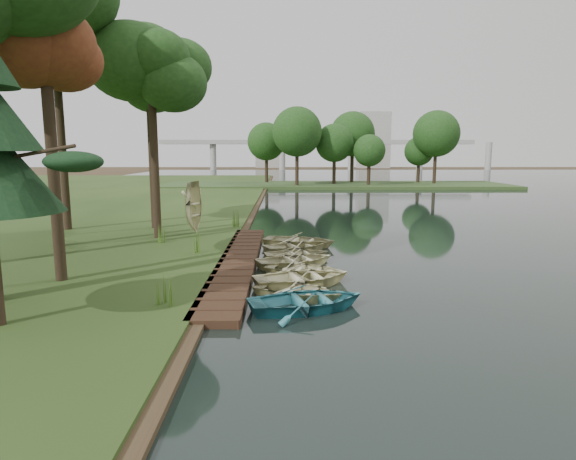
{
  "coord_description": "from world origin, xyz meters",
  "views": [
    {
      "loc": [
        0.42,
        -20.79,
        4.91
      ],
      "look_at": [
        0.61,
        -0.31,
        1.62
      ],
      "focal_mm": 30.0,
      "sensor_mm": 36.0,
      "label": 1
    }
  ],
  "objects_px": {
    "rowboat_1": "(298,289)",
    "stored_rowboat": "(195,228)",
    "rowboat_2": "(303,275)",
    "rowboat_0": "(307,298)",
    "boardwalk": "(238,262)"
  },
  "relations": [
    {
      "from": "rowboat_1",
      "to": "stored_rowboat",
      "type": "bearing_deg",
      "value": 50.28
    },
    {
      "from": "rowboat_0",
      "to": "rowboat_1",
      "type": "height_order",
      "value": "rowboat_0"
    },
    {
      "from": "boardwalk",
      "to": "stored_rowboat",
      "type": "bearing_deg",
      "value": 114.64
    },
    {
      "from": "rowboat_1",
      "to": "rowboat_2",
      "type": "distance_m",
      "value": 1.56
    },
    {
      "from": "rowboat_1",
      "to": "stored_rowboat",
      "type": "relative_size",
      "value": 1.03
    },
    {
      "from": "rowboat_2",
      "to": "rowboat_0",
      "type": "bearing_deg",
      "value": 162.82
    },
    {
      "from": "rowboat_2",
      "to": "stored_rowboat",
      "type": "bearing_deg",
      "value": 11.75
    },
    {
      "from": "rowboat_2",
      "to": "stored_rowboat",
      "type": "relative_size",
      "value": 1.22
    },
    {
      "from": "rowboat_0",
      "to": "rowboat_2",
      "type": "height_order",
      "value": "rowboat_0"
    },
    {
      "from": "rowboat_2",
      "to": "rowboat_1",
      "type": "bearing_deg",
      "value": 153.86
    },
    {
      "from": "rowboat_1",
      "to": "rowboat_2",
      "type": "relative_size",
      "value": 0.84
    },
    {
      "from": "rowboat_2",
      "to": "stored_rowboat",
      "type": "height_order",
      "value": "stored_rowboat"
    },
    {
      "from": "rowboat_0",
      "to": "rowboat_1",
      "type": "distance_m",
      "value": 1.31
    },
    {
      "from": "rowboat_0",
      "to": "stored_rowboat",
      "type": "height_order",
      "value": "stored_rowboat"
    },
    {
      "from": "boardwalk",
      "to": "rowboat_1",
      "type": "xyz_separation_m",
      "value": [
        2.5,
        -5.06,
        0.22
      ]
    }
  ]
}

